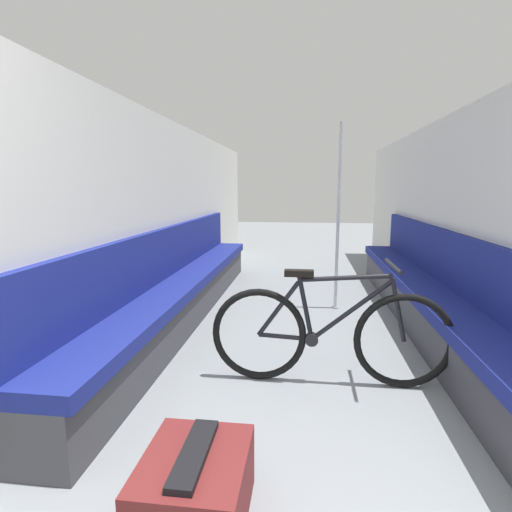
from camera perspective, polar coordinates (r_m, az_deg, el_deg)
The scene contains 7 objects.
wall_left at distance 4.05m, azimuth -14.68°, elevation 4.80°, with size 0.10×9.35×2.08m, color silver.
wall_right at distance 4.02m, azimuth 27.91°, elevation 3.94°, with size 0.10×9.35×2.08m, color silver.
bench_seat_row_left at distance 4.26m, azimuth -10.36°, elevation -4.68°, with size 0.44×4.85×0.96m.
bench_seat_row_right at distance 4.23m, azimuth 23.24°, elevation -5.41°, with size 0.44×4.85×0.96m.
bicycle at distance 2.87m, azimuth 10.45°, elevation -10.98°, with size 1.67×0.46×0.87m.
grab_pole_near at distance 4.52m, azimuth 11.65°, elevation 4.93°, with size 0.08×0.08×2.06m.
luggage_bag at distance 1.91m, azimuth -8.69°, elevation -29.97°, with size 0.42×0.51×0.32m.
Camera 1 is at (0.04, -0.67, 1.37)m, focal length 28.00 mm.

